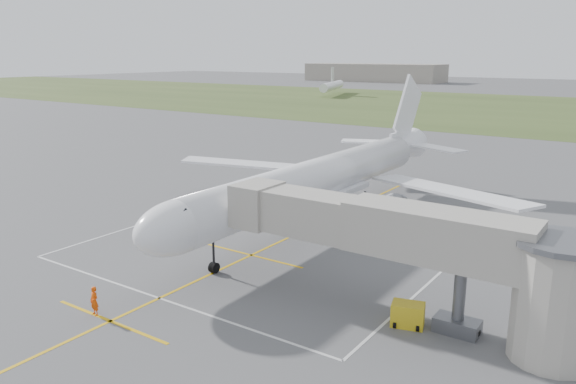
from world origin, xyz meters
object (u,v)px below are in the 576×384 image
Objects in this scene: ramp_worker_wing at (233,205)px; gpu_unit at (408,315)px; jet_bridge at (424,249)px; ramp_worker_nose at (94,301)px; airliner at (320,179)px; baggage_cart at (191,219)px.

gpu_unit is at bearing 169.61° from ramp_worker_wing.
ramp_worker_wing is at bearing 154.24° from jet_bridge.
jet_bridge is at bearing 35.29° from ramp_worker_nose.
airliner is 25.02× the size of ramp_worker_nose.
baggage_cart is (-9.37, -7.94, -3.63)m from airliner.
jet_bridge reaches higher than ramp_worker_wing.
airliner reaches higher than gpu_unit.
jet_bridge is 27.62m from ramp_worker_wing.
airliner is 12.81m from baggage_cart.
jet_bridge is 26.18m from baggage_cart.
airliner reaches higher than ramp_worker_wing.
airliner reaches higher than baggage_cart.
jet_bridge is 12.52× the size of ramp_worker_nose.
baggage_cart is 5.60m from ramp_worker_wing.
airliner reaches higher than ramp_worker_nose.
ramp_worker_wing is at bearing 136.80° from gpu_unit.
baggage_cart is 1.16× the size of ramp_worker_wing.
jet_bridge is (15.72, -14.25, 0.35)m from airliner.
airliner reaches higher than jet_bridge.
jet_bridge is 12.29× the size of ramp_worker_wing.
gpu_unit is 25.64m from baggage_cart.
baggage_cart is at bearing 148.40° from gpu_unit.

